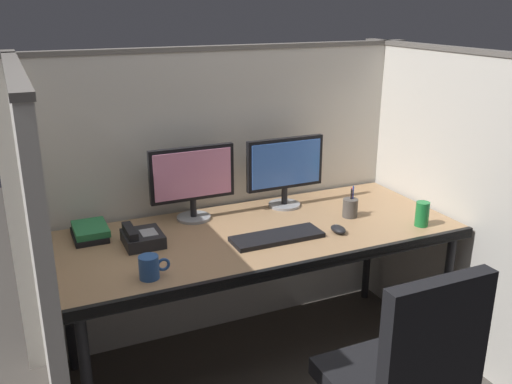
{
  "coord_description": "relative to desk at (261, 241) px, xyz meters",
  "views": [
    {
      "loc": [
        -1.03,
        -1.94,
        1.78
      ],
      "look_at": [
        0.0,
        0.35,
        0.92
      ],
      "focal_mm": 39.07,
      "sensor_mm": 36.0,
      "label": 1
    }
  ],
  "objects": [
    {
      "name": "computer_mouse",
      "position": [
        0.33,
        -0.16,
        0.07
      ],
      "size": [
        0.06,
        0.1,
        0.04
      ],
      "color": "black",
      "rests_on": "desk"
    },
    {
      "name": "soda_can",
      "position": [
        0.74,
        -0.26,
        0.11
      ],
      "size": [
        0.07,
        0.07,
        0.12
      ],
      "primitive_type": "cylinder",
      "color": "#197233",
      "rests_on": "desk"
    },
    {
      "name": "desk_phone",
      "position": [
        -0.56,
        0.08,
        0.08
      ],
      "size": [
        0.17,
        0.19,
        0.09
      ],
      "color": "black",
      "rests_on": "desk"
    },
    {
      "name": "monitor_left",
      "position": [
        -0.24,
        0.29,
        0.27
      ],
      "size": [
        0.43,
        0.17,
        0.37
      ],
      "color": "gray",
      "rests_on": "desk"
    },
    {
      "name": "monitor_right",
      "position": [
        0.26,
        0.27,
        0.27
      ],
      "size": [
        0.43,
        0.17,
        0.37
      ],
      "color": "gray",
      "rests_on": "desk"
    },
    {
      "name": "pen_cup",
      "position": [
        0.49,
        -0.01,
        0.1
      ],
      "size": [
        0.08,
        0.08,
        0.16
      ],
      "color": "#4C4742",
      "rests_on": "desk"
    },
    {
      "name": "cubicle_partition_rear",
      "position": [
        0.0,
        0.46,
        0.1
      ],
      "size": [
        2.21,
        0.06,
        1.57
      ],
      "color": "beige",
      "rests_on": "ground"
    },
    {
      "name": "desk",
      "position": [
        0.0,
        0.0,
        0.0
      ],
      "size": [
        1.9,
        0.8,
        0.74
      ],
      "color": "#997551",
      "rests_on": "ground"
    },
    {
      "name": "cubicle_partition_right",
      "position": [
        0.99,
        -0.09,
        0.1
      ],
      "size": [
        0.06,
        1.41,
        1.57
      ],
      "color": "beige",
      "rests_on": "ground"
    },
    {
      "name": "coffee_mug",
      "position": [
        -0.6,
        -0.25,
        0.1
      ],
      "size": [
        0.13,
        0.08,
        0.09
      ],
      "color": "#264C8C",
      "rests_on": "desk"
    },
    {
      "name": "book_stack",
      "position": [
        -0.76,
        0.26,
        0.08
      ],
      "size": [
        0.16,
        0.22,
        0.06
      ],
      "color": "black",
      "rests_on": "desk"
    },
    {
      "name": "cubicle_partition_left",
      "position": [
        -0.99,
        -0.09,
        0.1
      ],
      "size": [
        0.06,
        1.41,
        1.57
      ],
      "color": "beige",
      "rests_on": "ground"
    },
    {
      "name": "keyboard_main",
      "position": [
        0.03,
        -0.11,
        0.06
      ],
      "size": [
        0.43,
        0.15,
        0.02
      ],
      "primitive_type": "cube",
      "color": "black",
      "rests_on": "desk"
    }
  ]
}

